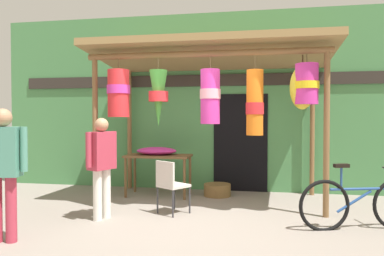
{
  "coord_description": "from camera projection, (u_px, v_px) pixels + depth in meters",
  "views": [
    {
      "loc": [
        1.01,
        -5.65,
        1.52
      ],
      "look_at": [
        -0.29,
        1.2,
        1.32
      ],
      "focal_mm": 35.22,
      "sensor_mm": 36.0,
      "label": 1
    }
  ],
  "objects": [
    {
      "name": "customer_foreground",
      "position": [
        3.0,
        164.0,
        4.56
      ],
      "size": [
        0.59,
        0.29,
        1.63
      ],
      "color": "#B23347",
      "rests_on": "ground_plane"
    },
    {
      "name": "shop_facade",
      "position": [
        215.0,
        102.0,
        7.95
      ],
      "size": [
        9.43,
        0.29,
        3.69
      ],
      "color": "#47844C",
      "rests_on": "ground_plane"
    },
    {
      "name": "vendor_in_orange",
      "position": [
        102.0,
        160.0,
        5.6
      ],
      "size": [
        0.35,
        0.56,
        1.51
      ],
      "color": "silver",
      "rests_on": "ground_plane"
    },
    {
      "name": "flower_heap_on_table",
      "position": [
        157.0,
        151.0,
        7.34
      ],
      "size": [
        0.79,
        0.55,
        0.14
      ],
      "color": "#D13399",
      "rests_on": "display_table"
    },
    {
      "name": "ground_plane",
      "position": [
        196.0,
        216.0,
        5.78
      ],
      "size": [
        30.0,
        30.0,
        0.0
      ],
      "primitive_type": "plane",
      "color": "gray"
    },
    {
      "name": "market_stall_canopy",
      "position": [
        212.0,
        70.0,
        6.57
      ],
      "size": [
        4.25,
        2.17,
        2.83
      ],
      "color": "brown",
      "rests_on": "ground_plane"
    },
    {
      "name": "folding_chair",
      "position": [
        170.0,
        182.0,
        5.9
      ],
      "size": [
        0.56,
        0.56,
        0.84
      ],
      "color": "beige",
      "rests_on": "ground_plane"
    },
    {
      "name": "parked_bicycle",
      "position": [
        361.0,
        204.0,
        5.11
      ],
      "size": [
        1.69,
        0.61,
        0.92
      ],
      "color": "black",
      "rests_on": "ground_plane"
    },
    {
      "name": "display_table",
      "position": [
        158.0,
        160.0,
        7.29
      ],
      "size": [
        1.24,
        0.63,
        0.79
      ],
      "color": "brown",
      "rests_on": "ground_plane"
    },
    {
      "name": "wicker_basket_by_table",
      "position": [
        217.0,
        190.0,
        7.28
      ],
      "size": [
        0.52,
        0.52,
        0.23
      ],
      "primitive_type": "cylinder",
      "color": "brown",
      "rests_on": "ground_plane"
    }
  ]
}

